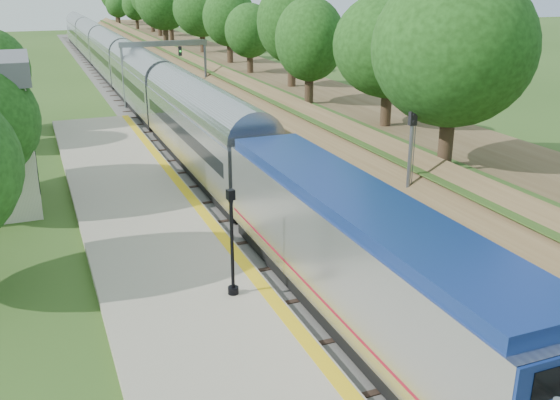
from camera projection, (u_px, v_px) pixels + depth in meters
name	position (u px, v px, depth m)	size (l,w,h in m)	color
trackbed	(152.00, 97.00, 65.17)	(9.50, 170.00, 0.28)	#4C4944
platform	(186.00, 294.00, 24.11)	(6.40, 68.00, 0.38)	#A09481
yellow_stripe	(255.00, 277.00, 25.05)	(0.55, 68.00, 0.01)	gold
embankment	(228.00, 75.00, 67.47)	(10.64, 170.00, 11.70)	brown
signal_gantry	(164.00, 56.00, 59.36)	(8.40, 0.38, 6.20)	slate
trees_behind_platform	(4.00, 171.00, 24.65)	(7.82, 53.32, 7.21)	#332316
train	(125.00, 71.00, 67.30)	(3.12, 125.08, 4.59)	black
lamppost_far	(232.00, 249.00, 23.13)	(0.41, 0.41, 4.18)	black
signal_farside	(410.00, 154.00, 28.91)	(0.35, 0.28, 6.41)	slate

